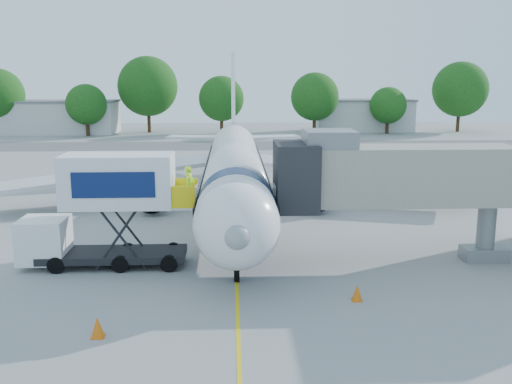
{
  "coord_description": "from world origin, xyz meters",
  "views": [
    {
      "loc": [
        -0.17,
        -34.0,
        9.13
      ],
      "look_at": [
        1.07,
        -4.93,
        3.2
      ],
      "focal_mm": 40.0,
      "sensor_mm": 36.0,
      "label": 1
    }
  ],
  "objects_px": {
    "jet_bridge": "(400,176)",
    "aircraft": "(235,169)",
    "ground_tug": "(242,351)",
    "catering_hiloader": "(106,211)"
  },
  "relations": [
    {
      "from": "jet_bridge",
      "to": "aircraft",
      "type": "bearing_deg",
      "value": 125.7
    },
    {
      "from": "ground_tug",
      "to": "aircraft",
      "type": "bearing_deg",
      "value": 100.82
    },
    {
      "from": "catering_hiloader",
      "to": "aircraft",
      "type": "bearing_deg",
      "value": 60.62
    },
    {
      "from": "aircraft",
      "to": "jet_bridge",
      "type": "xyz_separation_m",
      "value": [
        7.99,
        -11.12,
        1.39
      ]
    },
    {
      "from": "aircraft",
      "to": "catering_hiloader",
      "type": "bearing_deg",
      "value": -119.38
    },
    {
      "from": "catering_hiloader",
      "to": "ground_tug",
      "type": "height_order",
      "value": "catering_hiloader"
    },
    {
      "from": "aircraft",
      "to": "jet_bridge",
      "type": "distance_m",
      "value": 13.77
    },
    {
      "from": "jet_bridge",
      "to": "catering_hiloader",
      "type": "xyz_separation_m",
      "value": [
        -14.26,
        -0.0,
        -1.58
      ]
    },
    {
      "from": "ground_tug",
      "to": "jet_bridge",
      "type": "bearing_deg",
      "value": 63.84
    },
    {
      "from": "jet_bridge",
      "to": "ground_tug",
      "type": "distance_m",
      "value": 13.68
    }
  ]
}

